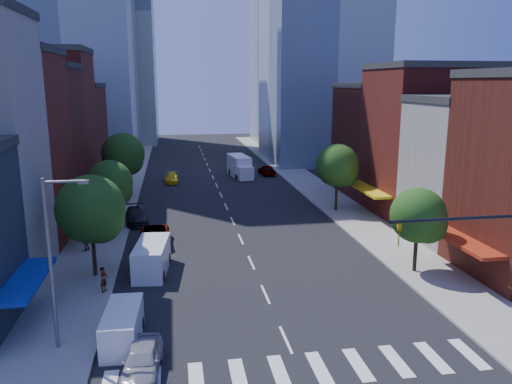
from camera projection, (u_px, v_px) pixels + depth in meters
ground at (286, 340)px, 27.12m from camera, size 220.00×220.00×0.00m
sidewalk_left at (120, 191)px, 63.59m from camera, size 5.00×120.00×0.15m
sidewalk_right at (310, 185)px, 67.64m from camera, size 5.00×120.00×0.15m
crosswalk at (300, 370)px, 24.23m from camera, size 19.00×3.00×0.01m
bldg_left_3 at (18, 145)px, 50.02m from camera, size 12.00×8.00×15.00m
bldg_left_4 at (39, 128)px, 57.99m from camera, size 12.00×9.00×17.00m
bldg_left_5 at (58, 136)px, 67.57m from camera, size 12.00×10.00×13.00m
bldg_right_1 at (482, 172)px, 43.67m from camera, size 12.00×8.00×12.00m
bldg_right_2 at (432, 143)px, 52.01m from camera, size 12.00×10.00×15.00m
bldg_right_3 at (390, 141)px, 61.86m from camera, size 12.00×10.00×13.00m
tower_far_w at (111, 15)px, 109.63m from camera, size 18.00×18.00×56.00m
streetlight at (53, 254)px, 25.03m from camera, size 2.25×0.25×9.00m
tree_left_near at (93, 212)px, 34.75m from camera, size 4.80×4.80×7.30m
tree_left_mid at (111, 185)px, 45.41m from camera, size 4.20×4.20×6.65m
tree_left_far at (124, 156)px, 58.75m from camera, size 5.00×5.00×7.75m
tree_right_near at (420, 218)px, 35.73m from camera, size 4.00×4.00×6.20m
tree_right_far at (339, 167)px, 52.92m from camera, size 4.60×4.60×7.20m
parked_car_front at (142, 360)px, 23.82m from camera, size 2.12×4.41×1.45m
parked_car_second at (149, 262)px, 36.73m from camera, size 1.73×4.68×1.53m
parked_car_third at (155, 236)px, 42.73m from camera, size 2.64×5.52×1.52m
parked_car_rear at (136, 216)px, 49.45m from camera, size 2.68×5.33×1.49m
cargo_van_near at (122, 328)px, 26.50m from camera, size 2.02×4.56×1.91m
cargo_van_far at (152, 258)px, 36.39m from camera, size 2.72×5.55×2.28m
taxi at (172, 178)px, 69.37m from camera, size 1.91×4.50×1.29m
traffic_car_oncoming at (242, 171)px, 74.55m from camera, size 1.51×3.92×1.27m
traffic_car_far at (267, 170)px, 75.01m from camera, size 2.25×4.65×1.53m
box_truck at (240, 167)px, 73.44m from camera, size 3.07×7.85×3.08m
pedestrian_near at (104, 279)px, 32.82m from camera, size 0.60×0.73×1.70m
pedestrian_far at (85, 241)px, 40.80m from camera, size 0.94×0.99×1.62m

